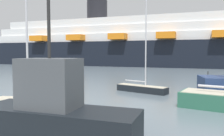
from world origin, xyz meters
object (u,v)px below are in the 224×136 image
at_px(sailboat_0, 142,87).
at_px(cruise_ship, 170,44).
at_px(fishing_boat_1, 55,110).
at_px(sailboat_2, 35,100).
at_px(channel_buoy_1, 208,86).

bearing_deg(sailboat_0, cruise_ship, 110.57).
xyz_separation_m(sailboat_0, cruise_ship, (-1.38, 37.41, 4.75)).
distance_m(fishing_boat_1, cruise_ship, 48.34).
distance_m(sailboat_0, sailboat_2, 8.40).
bearing_deg(channel_buoy_1, sailboat_2, -135.38).
xyz_separation_m(fishing_boat_1, cruise_ship, (-0.38, 48.16, 4.14)).
height_order(channel_buoy_1, cruise_ship, cruise_ship).
height_order(sailboat_0, channel_buoy_1, sailboat_0).
bearing_deg(sailboat_2, fishing_boat_1, 122.63).
bearing_deg(sailboat_2, cruise_ship, -106.68).
bearing_deg(channel_buoy_1, fishing_boat_1, -113.66).
bearing_deg(fishing_boat_1, sailboat_0, -95.55).
height_order(fishing_boat_1, channel_buoy_1, fishing_boat_1).
height_order(sailboat_2, fishing_boat_1, sailboat_2).
bearing_deg(sailboat_0, sailboat_2, -107.07).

